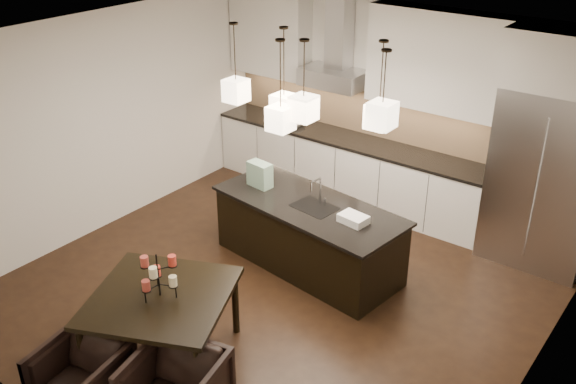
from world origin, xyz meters
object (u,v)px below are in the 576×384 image
Objects in this scene: armchair_left at (82,378)px; refrigerator at (546,179)px; dining_table at (164,327)px; island_body at (308,236)px.

refrigerator is at bearing 53.63° from armchair_left.
dining_table is at bearing 72.77° from armchair_left.
island_body is at bearing 62.28° from dining_table.
armchair_left is (-0.10, -0.87, -0.05)m from dining_table.
refrigerator reaches higher than island_body.
refrigerator reaches higher than dining_table.
refrigerator reaches higher than armchair_left.
island_body is 2.20m from dining_table.
refrigerator is 5.42m from armchair_left.
refrigerator is 0.96× the size of island_body.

